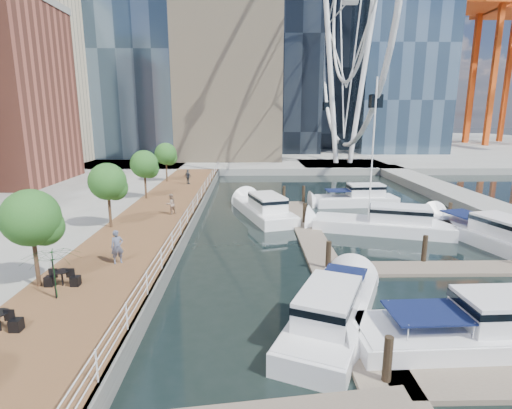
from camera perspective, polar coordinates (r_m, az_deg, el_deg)
name	(u,v)px	position (r m, az deg, el deg)	size (l,w,h in m)	color
ground	(290,352)	(16.29, 4.88, -20.22)	(520.00, 520.00, 0.00)	black
boardwalk	(149,230)	(30.70, -15.07, -3.50)	(6.00, 60.00, 1.00)	brown
seawall	(189,229)	(30.11, -9.52, -3.54)	(0.25, 60.00, 1.00)	#595954
land_far	(254,144)	(115.90, -0.27, 8.60)	(200.00, 114.00, 1.00)	gray
breakwater	(494,212)	(40.77, 30.90, -0.92)	(4.00, 60.00, 1.00)	gray
pier	(343,166)	(67.92, 12.26, 5.38)	(14.00, 12.00, 1.00)	gray
railing	(187,216)	(29.86, -9.78, -1.65)	(0.10, 60.00, 1.05)	white
floating_docks	(401,251)	(26.75, 19.97, -6.26)	(16.00, 34.00, 2.60)	#6D6051
port_cranes	(510,71)	(129.81, 32.56, 15.75)	(40.00, 52.00, 38.00)	#D84C14
street_trees	(107,182)	(29.65, -20.46, 3.08)	(2.60, 42.60, 4.60)	#3F2B1C
yacht_foreground	(481,347)	(18.68, 29.41, -17.32)	(2.96, 11.06, 2.15)	silver
pedestrian_near	(117,247)	(22.77, -19.21, -5.73)	(0.67, 0.44, 1.83)	#4C5165
pedestrian_mid	(171,204)	(32.74, -12.08, 0.07)	(0.81, 0.63, 1.66)	gray
pedestrian_far	(188,177)	(46.71, -9.69, 3.94)	(1.00, 0.42, 1.70)	#363C44
moored_yachts	(383,241)	(30.19, 17.73, -4.94)	(21.64, 37.34, 11.50)	white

